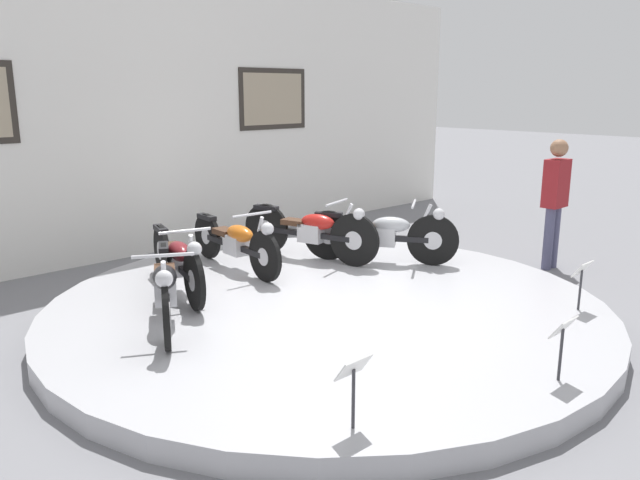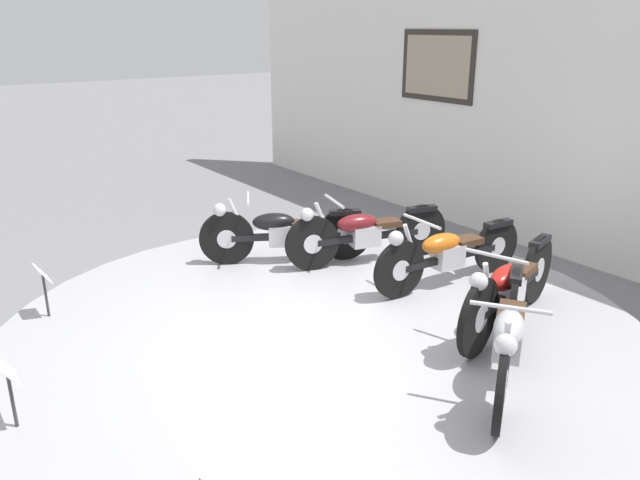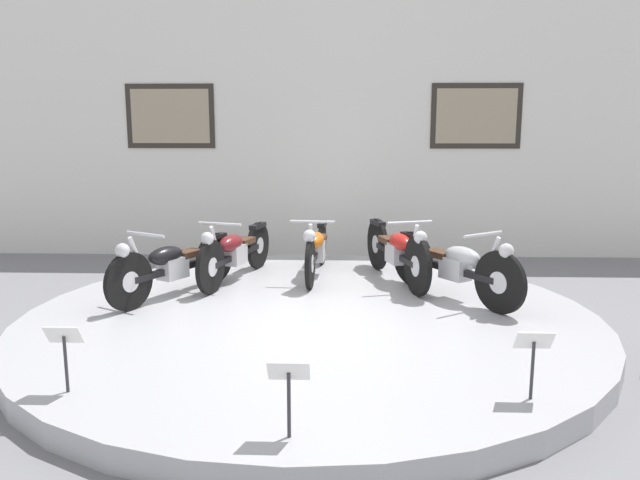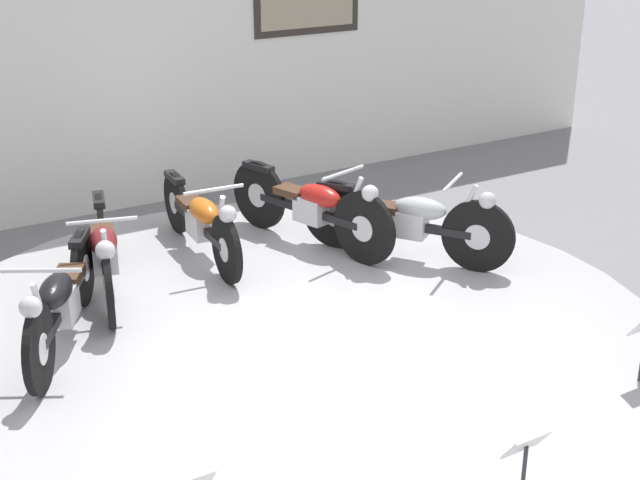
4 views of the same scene
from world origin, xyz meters
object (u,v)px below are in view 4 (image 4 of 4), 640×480
motorcycle_black (61,299)px  motorcycle_silver (409,219)px  motorcycle_orange (201,219)px  info_placard_front_centre (526,455)px  motorcycle_maroon (104,250)px  motorcycle_red (312,205)px

motorcycle_black → motorcycle_silver: size_ratio=1.04×
motorcycle_orange → info_placard_front_centre: (0.00, -4.19, -0.00)m
motorcycle_black → info_placard_front_centre: bearing=-63.6°
motorcycle_black → motorcycle_maroon: motorcycle_maroon is taller
motorcycle_black → motorcycle_orange: size_ratio=0.89×
motorcycle_silver → motorcycle_red: bearing=127.9°
motorcycle_red → motorcycle_maroon: bearing=-179.9°
motorcycle_black → motorcycle_red: size_ratio=0.89×
motorcycle_red → info_placard_front_centre: motorcycle_red is taller
motorcycle_orange → motorcycle_silver: bearing=-33.0°
motorcycle_red → info_placard_front_centre: size_ratio=3.83×
motorcycle_orange → info_placard_front_centre: motorcycle_orange is taller
motorcycle_maroon → motorcycle_silver: size_ratio=1.14×
motorcycle_red → motorcycle_orange: bearing=164.2°
motorcycle_maroon → motorcycle_red: motorcycle_red is taller
motorcycle_red → motorcycle_silver: bearing=-52.1°
motorcycle_black → motorcycle_orange: 1.88m
info_placard_front_centre → motorcycle_red: bearing=75.7°
info_placard_front_centre → motorcycle_black: bearing=116.4°
motorcycle_orange → info_placard_front_centre: bearing=-90.0°
motorcycle_maroon → info_placard_front_centre: 4.03m
motorcycle_orange → motorcycle_red: 1.04m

